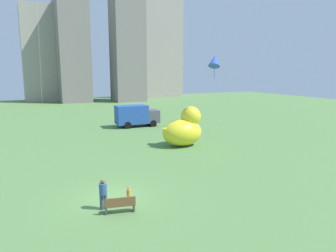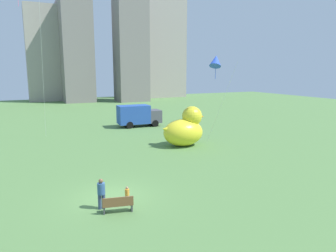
{
  "view_description": "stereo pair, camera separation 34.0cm",
  "coord_description": "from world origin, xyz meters",
  "px_view_note": "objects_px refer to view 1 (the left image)",
  "views": [
    {
      "loc": [
        -4.63,
        -16.85,
        7.39
      ],
      "look_at": [
        5.46,
        3.74,
        3.26
      ],
      "focal_mm": 33.09,
      "sensor_mm": 36.0,
      "label": 1
    },
    {
      "loc": [
        -4.33,
        -17.0,
        7.39
      ],
      "look_at": [
        5.46,
        3.74,
        3.26
      ],
      "focal_mm": 33.09,
      "sensor_mm": 36.0,
      "label": 2
    }
  ],
  "objects_px": {
    "person_child": "(129,195)",
    "kite_blue": "(215,61)",
    "park_bench": "(120,204)",
    "giant_inflatable_duck": "(184,129)",
    "box_truck": "(136,116)",
    "person_adult": "(103,193)"
  },
  "relations": [
    {
      "from": "giant_inflatable_duck",
      "to": "park_bench",
      "type": "bearing_deg",
      "value": -131.38
    },
    {
      "from": "person_adult",
      "to": "giant_inflatable_duck",
      "type": "xyz_separation_m",
      "value": [
        10.87,
        10.74,
        0.73
      ]
    },
    {
      "from": "person_child",
      "to": "giant_inflatable_duck",
      "type": "bearing_deg",
      "value": 48.7
    },
    {
      "from": "box_truck",
      "to": "kite_blue",
      "type": "height_order",
      "value": "kite_blue"
    },
    {
      "from": "park_bench",
      "to": "box_truck",
      "type": "bearing_deg",
      "value": 67.74
    },
    {
      "from": "giant_inflatable_duck",
      "to": "kite_blue",
      "type": "bearing_deg",
      "value": -35.91
    },
    {
      "from": "person_adult",
      "to": "park_bench",
      "type": "bearing_deg",
      "value": -51.68
    },
    {
      "from": "person_child",
      "to": "kite_blue",
      "type": "height_order",
      "value": "kite_blue"
    },
    {
      "from": "kite_blue",
      "to": "park_bench",
      "type": "bearing_deg",
      "value": -141.67
    },
    {
      "from": "person_child",
      "to": "box_truck",
      "type": "relative_size",
      "value": 0.18
    },
    {
      "from": "giant_inflatable_duck",
      "to": "box_truck",
      "type": "bearing_deg",
      "value": 92.47
    },
    {
      "from": "park_bench",
      "to": "box_truck",
      "type": "relative_size",
      "value": 0.29
    },
    {
      "from": "park_bench",
      "to": "person_child",
      "type": "height_order",
      "value": "person_child"
    },
    {
      "from": "kite_blue",
      "to": "person_adult",
      "type": "bearing_deg",
      "value": -145.51
    },
    {
      "from": "park_bench",
      "to": "person_child",
      "type": "distance_m",
      "value": 1.15
    },
    {
      "from": "person_adult",
      "to": "kite_blue",
      "type": "xyz_separation_m",
      "value": [
        13.19,
        9.06,
        7.34
      ]
    },
    {
      "from": "person_adult",
      "to": "person_child",
      "type": "relative_size",
      "value": 1.67
    },
    {
      "from": "person_child",
      "to": "giant_inflatable_duck",
      "type": "xyz_separation_m",
      "value": [
        9.43,
        10.73,
        1.1
      ]
    },
    {
      "from": "giant_inflatable_duck",
      "to": "box_truck",
      "type": "distance_m",
      "value": 12.09
    },
    {
      "from": "person_adult",
      "to": "kite_blue",
      "type": "relative_size",
      "value": 0.19
    },
    {
      "from": "park_bench",
      "to": "giant_inflatable_duck",
      "type": "distance_m",
      "value": 15.48
    },
    {
      "from": "park_bench",
      "to": "person_adult",
      "type": "xyz_separation_m",
      "value": [
        -0.66,
        0.84,
        0.46
      ]
    }
  ]
}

